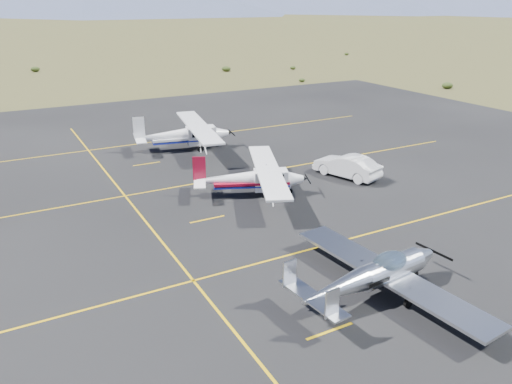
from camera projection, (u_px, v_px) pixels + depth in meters
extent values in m
plane|color=#383D1C|center=(338.00, 268.00, 21.92)|extent=(1600.00, 1600.00, 0.00)
cube|color=black|center=(261.00, 212.00, 27.66)|extent=(72.00, 72.00, 0.02)
cube|color=#BBBDC2|center=(388.00, 274.00, 19.91)|extent=(2.39, 9.63, 0.13)
ellipsoid|color=#99BFD8|center=(389.00, 262.00, 19.72)|extent=(1.82, 1.15, 0.87)
cube|color=#BBBDC2|center=(313.00, 298.00, 17.78)|extent=(1.03, 3.23, 0.06)
cube|color=#BBBDC2|center=(332.00, 303.00, 16.62)|extent=(0.59, 0.12, 1.06)
cube|color=#BBBDC2|center=(290.00, 273.00, 18.43)|extent=(0.59, 0.12, 1.06)
cylinder|color=black|center=(415.00, 275.00, 21.00)|extent=(0.37, 0.13, 0.36)
cylinder|color=black|center=(408.00, 303.00, 19.02)|extent=(0.43, 0.15, 0.42)
cylinder|color=black|center=(361.00, 274.00, 20.99)|extent=(0.43, 0.15, 0.42)
cube|color=white|center=(271.00, 180.00, 29.80)|extent=(2.22, 1.71, 1.21)
cube|color=white|center=(268.00, 170.00, 29.56)|extent=(5.07, 9.66, 0.13)
cube|color=black|center=(271.00, 176.00, 29.71)|extent=(1.74, 1.54, 0.49)
cube|color=#A40D28|center=(251.00, 182.00, 29.73)|extent=(4.55, 2.69, 0.16)
cube|color=#A40D28|center=(199.00, 169.00, 29.09)|extent=(0.73, 0.35, 1.44)
cube|color=white|center=(200.00, 180.00, 29.35)|extent=(1.72, 2.91, 0.05)
cylinder|color=black|center=(290.00, 191.00, 30.20)|extent=(0.33, 0.21, 0.32)
cylinder|color=black|center=(268.00, 197.00, 29.17)|extent=(0.41, 0.26, 0.40)
cylinder|color=black|center=(264.00, 186.00, 30.92)|extent=(0.41, 0.26, 0.40)
cube|color=white|center=(201.00, 135.00, 39.19)|extent=(2.38, 1.54, 1.35)
cube|color=white|center=(198.00, 127.00, 38.88)|extent=(3.56, 11.13, 0.14)
cube|color=black|center=(201.00, 132.00, 39.09)|extent=(1.80, 1.47, 0.55)
cube|color=white|center=(185.00, 138.00, 38.85)|extent=(5.14, 2.07, 0.18)
cube|color=white|center=(139.00, 128.00, 37.50)|extent=(0.85, 0.23, 1.60)
cube|color=white|center=(140.00, 138.00, 37.79)|extent=(1.33, 3.29, 0.06)
cylinder|color=black|center=(217.00, 144.00, 39.87)|extent=(0.37, 0.17, 0.36)
cylinder|color=black|center=(200.00, 149.00, 38.47)|extent=(0.46, 0.21, 0.44)
cylinder|color=black|center=(195.00, 142.00, 40.34)|extent=(0.46, 0.21, 0.44)
imported|color=silver|center=(347.00, 166.00, 32.89)|extent=(2.91, 4.82, 1.50)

